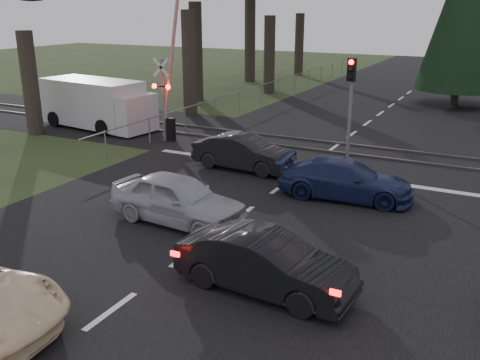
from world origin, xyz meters
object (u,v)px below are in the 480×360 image
Objects in this scene: traffic_signal_center at (351,91)px; dark_hatchback at (265,263)px; crossing_signal at (167,97)px; silver_car at (178,199)px; dark_car_far at (244,153)px; blue_sedan at (346,179)px; white_van at (100,104)px.

traffic_signal_center reaches higher than dark_hatchback.
crossing_signal is 8.36m from traffic_signal_center.
silver_car is (-3.90, 2.44, 0.05)m from dark_hatchback.
dark_hatchback is (1.50, -11.42, -2.14)m from traffic_signal_center.
crossing_signal reaches higher than dark_car_far.
traffic_signal_center is 0.93× the size of blue_sedan.
crossing_signal reaches higher than silver_car.
white_van is (-9.84, 3.11, 0.58)m from dark_car_far.
traffic_signal_center reaches higher than white_van.
blue_sedan is 0.67× the size of white_van.
dark_car_far is (5.18, -2.45, -1.39)m from crossing_signal.
silver_car is 0.65× the size of white_van.
traffic_signal_center is 1.02× the size of dark_hatchback.
white_van reaches higher than blue_sedan.
blue_sedan is 1.09× the size of dark_car_far.
crossing_signal is at bearing 67.71° from dark_car_far.
crossing_signal is at bearing -0.76° from white_van.
blue_sedan is at bearing -36.25° from silver_car.
dark_car_far is at bearing 67.54° from blue_sedan.
crossing_signal is 1.72× the size of dark_hatchback.
dark_hatchback reaches higher than blue_sedan.
white_van is at bearing 67.30° from blue_sedan.
silver_car is at bearing -169.92° from dark_car_far.
white_van is at bearing -178.94° from traffic_signal_center.
blue_sedan is (-0.17, 6.70, -0.03)m from dark_hatchback.
white_van is (-14.44, 11.18, 0.58)m from dark_hatchback.
traffic_signal_center is at bearing 10.93° from dark_hatchback.
traffic_signal_center is 0.63× the size of white_van.
dark_car_far is at bearing -132.79° from traffic_signal_center.
dark_car_far is 0.62× the size of white_van.
white_van is at bearing 75.55° from dark_car_far.
traffic_signal_center is 13.04m from white_van.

